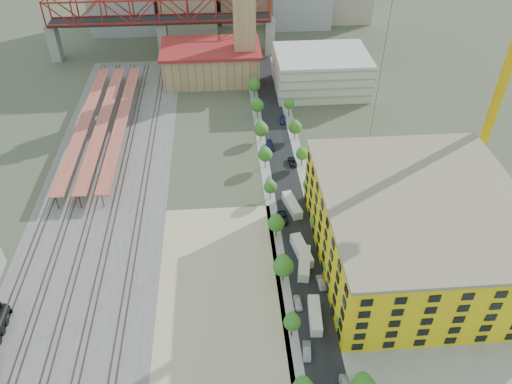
{
  "coord_description": "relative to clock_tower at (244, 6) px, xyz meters",
  "views": [
    {
      "loc": [
        -1.57,
        -101.73,
        87.84
      ],
      "look_at": [
        5.88,
        -4.21,
        10.0
      ],
      "focal_mm": 35.0,
      "sensor_mm": 36.0,
      "label": 1
    }
  ],
  "objects": [
    {
      "name": "platform_canopies",
      "position": [
        -49.0,
        -34.99,
        -24.7
      ],
      "size": [
        16.0,
        80.0,
        4.12
      ],
      "color": "#D06B50",
      "rests_on": "ground"
    },
    {
      "name": "construction_building",
      "position": [
        34.0,
        -99.99,
        -19.29
      ],
      "size": [
        44.6,
        50.6,
        18.8
      ],
      "color": "yellow",
      "rests_on": "ground"
    },
    {
      "name": "car_5",
      "position": [
        11.0,
        -106.96,
        -27.98
      ],
      "size": [
        1.86,
        4.46,
        1.44
      ],
      "primitive_type": "imported",
      "rotation": [
        0.0,
        0.0,
        0.08
      ],
      "color": "#95969A",
      "rests_on": "ground"
    },
    {
      "name": "dirt_lot",
      "position": [
        -12.0,
        -111.49,
        -28.67
      ],
      "size": [
        28.0,
        67.0,
        0.06
      ],
      "primitive_type": "cube",
      "color": "tan",
      "rests_on": "ground"
    },
    {
      "name": "ballast_strip",
      "position": [
        -44.0,
        -62.49,
        -28.67
      ],
      "size": [
        36.0,
        165.0,
        0.06
      ],
      "primitive_type": "cube",
      "color": "#605E59",
      "rests_on": "ground"
    },
    {
      "name": "sidewalk_east",
      "position": [
        13.5,
        -64.99,
        -28.68
      ],
      "size": [
        3.0,
        170.0,
        0.04
      ],
      "primitive_type": "cube",
      "color": "gray",
      "rests_on": "ground"
    },
    {
      "name": "car_0",
      "position": [
        5.0,
        -112.29,
        -28.0
      ],
      "size": [
        1.75,
        4.15,
        1.4
      ],
      "primitive_type": "imported",
      "rotation": [
        0.0,
        0.0,
        0.02
      ],
      "color": "silver",
      "rests_on": "ground"
    },
    {
      "name": "site_trailer_c",
      "position": [
        8.0,
        -97.08,
        -27.32
      ],
      "size": [
        4.54,
        10.36,
        2.75
      ],
      "primitive_type": "cube",
      "rotation": [
        0.0,
        0.0,
        0.2
      ],
      "color": "silver",
      "rests_on": "ground"
    },
    {
      "name": "tower_crane",
      "position": [
        56.3,
        -72.26,
        9.36
      ],
      "size": [
        56.5,
        16.11,
        61.66
      ],
      "color": "yellow",
      "rests_on": "ground"
    },
    {
      "name": "site_trailer_d",
      "position": [
        8.0,
        -79.77,
        -27.37
      ],
      "size": [
        4.61,
        10.01,
        2.65
      ],
      "primitive_type": "cube",
      "rotation": [
        0.0,
        0.0,
        0.22
      ],
      "color": "silver",
      "rests_on": "ground"
    },
    {
      "name": "sidewalk_west",
      "position": [
        2.5,
        -64.99,
        -28.68
      ],
      "size": [
        3.0,
        170.0,
        0.04
      ],
      "primitive_type": "cube",
      "color": "gray",
      "rests_on": "ground"
    },
    {
      "name": "car_7",
      "position": [
        11.0,
        -33.78,
        -28.01
      ],
      "size": [
        2.59,
        4.95,
        1.37
      ],
      "primitive_type": "imported",
      "rotation": [
        0.0,
        0.0,
        -0.15
      ],
      "color": "navy",
      "rests_on": "ground"
    },
    {
      "name": "distant_hills",
      "position": [
        37.28,
        180.01,
        -108.23
      ],
      "size": [
        647.0,
        264.0,
        227.0
      ],
      "color": "#4C6B59",
      "rests_on": "ground"
    },
    {
      "name": "ground",
      "position": [
        -8.0,
        -79.99,
        -28.7
      ],
      "size": [
        400.0,
        400.0,
        0.0
      ],
      "primitive_type": "plane",
      "color": "#474C38",
      "rests_on": "ground"
    },
    {
      "name": "site_trailer_b",
      "position": [
        8.0,
        -101.23,
        -27.35
      ],
      "size": [
        4.43,
        10.18,
        2.7
      ],
      "primitive_type": "cube",
      "rotation": [
        0.0,
        0.0,
        -0.19
      ],
      "color": "silver",
      "rests_on": "ground"
    },
    {
      "name": "car_1",
      "position": [
        5.0,
        -124.48,
        -27.94
      ],
      "size": [
        2.12,
        4.76,
        1.52
      ],
      "primitive_type": "imported",
      "rotation": [
        0.0,
        0.0,
        -0.11
      ],
      "color": "gray",
      "rests_on": "ground"
    },
    {
      "name": "car_2",
      "position": [
        5.0,
        -84.03,
        -27.94
      ],
      "size": [
        2.87,
        5.61,
        1.52
      ],
      "primitive_type": "imported",
      "rotation": [
        0.0,
        0.0,
        0.07
      ],
      "color": "black",
      "rests_on": "ground"
    },
    {
      "name": "rail_tracks",
      "position": [
        -45.8,
        -62.49,
        -28.55
      ],
      "size": [
        26.56,
        160.0,
        0.18
      ],
      "color": "#382B23",
      "rests_on": "ground"
    },
    {
      "name": "street_trees",
      "position": [
        8.0,
        -74.99,
        -28.7
      ],
      "size": [
        15.4,
        124.4,
        8.0
      ],
      "color": "#266A20",
      "rests_on": "ground"
    },
    {
      "name": "station_hall",
      "position": [
        -13.0,
        2.01,
        -22.03
      ],
      "size": [
        38.0,
        24.0,
        13.1
      ],
      "color": "tan",
      "rests_on": "ground"
    },
    {
      "name": "street_asphalt",
      "position": [
        8.0,
        -64.99,
        -28.67
      ],
      "size": [
        12.0,
        170.0,
        0.06
      ],
      "primitive_type": "cube",
      "color": "black",
      "rests_on": "ground"
    },
    {
      "name": "car_6",
      "position": [
        11.0,
        -58.68,
        -28.04
      ],
      "size": [
        2.65,
        4.95,
        1.32
      ],
      "primitive_type": "imported",
      "rotation": [
        0.0,
        0.0,
        0.1
      ],
      "color": "black",
      "rests_on": "ground"
    },
    {
      "name": "parking_garage",
      "position": [
        28.0,
        -9.99,
        -21.7
      ],
      "size": [
        34.0,
        26.0,
        14.0
      ],
      "primitive_type": "cube",
      "color": "silver",
      "rests_on": "ground"
    },
    {
      "name": "truss_bridge",
      "position": [
        -33.0,
        25.01,
        -9.83
      ],
      "size": [
        94.0,
        9.6,
        25.6
      ],
      "color": "gray",
      "rests_on": "ground"
    },
    {
      "name": "clock_tower",
      "position": [
        0.0,
        0.0,
        0.0
      ],
      "size": [
        12.0,
        12.0,
        52.0
      ],
      "color": "tan",
      "rests_on": "ground"
    },
    {
      "name": "construction_pad",
      "position": [
        37.0,
        -99.99,
        -28.67
      ],
      "size": [
        50.0,
        90.0,
        0.06
      ],
      "primitive_type": "cube",
      "color": "gray",
      "rests_on": "ground"
    },
    {
      "name": "site_trailer_a",
      "position": [
        8.0,
        -116.31,
        -27.42
      ],
      "size": [
        3.21,
        9.46,
        2.54
      ],
      "primitive_type": "cube",
      "rotation": [
        0.0,
        0.0,
        -0.08
      ],
      "color": "silver",
      "rests_on": "ground"
    },
    {
      "name": "car_3",
      "position": [
        5.0,
        -49.49,
        -27.9
      ],
      "size": [
        2.4,
        5.55,
        1.59
      ],
      "primitive_type": "imported",
      "rotation": [
        0.0,
        0.0,
        0.03
      ],
      "color": "navy",
      "rests_on": "ground"
    }
  ]
}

